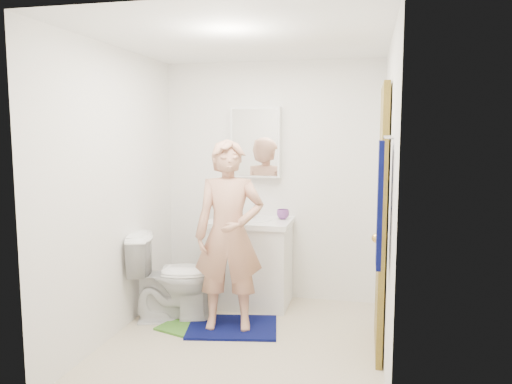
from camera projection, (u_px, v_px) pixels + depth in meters
The scene contains 22 objects.
floor at pixel (243, 344), 4.05m from camera, with size 2.20×2.40×0.02m, color beige.
ceiling at pixel (242, 38), 3.76m from camera, with size 2.20×2.40×0.02m, color white.
wall_back at pixel (272, 181), 5.08m from camera, with size 2.20×0.02×2.40m, color white.
wall_front at pixel (189, 224), 2.74m from camera, with size 2.20×0.02×2.40m, color white.
wall_left at pixel (114, 193), 4.15m from camera, with size 0.02×2.40×2.40m, color white.
wall_right at pixel (389, 201), 3.67m from camera, with size 0.02×2.40×2.40m, color white.
vanity_cabinet at pixel (251, 265), 4.92m from camera, with size 0.75×0.55×0.80m, color white.
countertop at pixel (251, 222), 4.87m from camera, with size 0.79×0.59×0.05m, color white.
sink_basin at pixel (251, 221), 4.87m from camera, with size 0.40×0.40×0.03m, color white.
faucet at pixel (255, 211), 5.04m from camera, with size 0.03×0.03×0.12m, color silver.
medicine_cabinet at pixel (256, 142), 5.00m from camera, with size 0.50×0.12×0.70m, color white.
mirror_panel at pixel (255, 142), 4.94m from camera, with size 0.46×0.01×0.66m, color white.
door at pixel (382, 220), 3.85m from camera, with size 0.05×0.80×2.05m, color olive.
door_knob at pixel (377, 238), 3.55m from camera, with size 0.07×0.07×0.07m, color gold.
towel at pixel (380, 205), 3.13m from camera, with size 0.03×0.24×0.80m, color #070D49.
towel_hook at pixel (389, 137), 3.07m from camera, with size 0.02×0.02×0.06m, color silver.
toilet at pixel (174, 277), 4.52m from camera, with size 0.45×0.78×0.80m, color white.
bath_mat at pixel (232, 327), 4.34m from camera, with size 0.77×0.55×0.02m, color #070D49.
green_rug at pixel (185, 327), 4.35m from camera, with size 0.42×0.35×0.02m, color #49872D.
soap_dispenser at pixel (220, 210), 4.86m from camera, with size 0.09×0.09×0.19m, color #BE586A.
toothbrush_cup at pixel (283, 214), 4.90m from camera, with size 0.12×0.12×0.10m, color #6E3B82.
man at pixel (229, 235), 4.24m from camera, with size 0.59×0.39×1.62m, color tan.
Camera 1 is at (0.95, -3.76, 1.70)m, focal length 35.00 mm.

